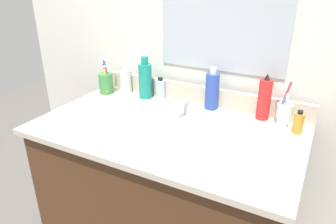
% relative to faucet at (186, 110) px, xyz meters
% --- Properties ---
extents(vanity_cabinet, '(1.06, 0.58, 0.78)m').
position_rel_faucet_xyz_m(vanity_cabinet, '(-0.03, -0.14, -0.44)').
color(vanity_cabinet, '#4C2D19').
rests_on(vanity_cabinet, ground_plane).
extents(countertop, '(1.10, 0.63, 0.02)m').
position_rel_faucet_xyz_m(countertop, '(-0.03, -0.14, -0.04)').
color(countertop, beige).
rests_on(countertop, vanity_cabinet).
extents(backsplash, '(1.10, 0.02, 0.09)m').
position_rel_faucet_xyz_m(backsplash, '(-0.03, 0.17, 0.02)').
color(backsplash, beige).
rests_on(backsplash, countertop).
extents(back_wall, '(2.20, 0.04, 1.30)m').
position_rel_faucet_xyz_m(back_wall, '(-0.03, 0.23, -0.18)').
color(back_wall, silver).
rests_on(back_wall, ground_plane).
extents(mirror_panel, '(0.60, 0.01, 0.56)m').
position_rel_faucet_xyz_m(mirror_panel, '(0.07, 0.21, 0.42)').
color(mirror_panel, '#B2BCC6').
extents(sink_basin, '(0.34, 0.34, 0.11)m').
position_rel_faucet_xyz_m(sink_basin, '(0.00, -0.19, -0.06)').
color(sink_basin, white).
rests_on(sink_basin, countertop).
extents(faucet, '(0.16, 0.10, 0.08)m').
position_rel_faucet_xyz_m(faucet, '(0.00, 0.00, 0.00)').
color(faucet, silver).
rests_on(faucet, countertop).
extents(bottle_spray_red, '(0.06, 0.06, 0.21)m').
position_rel_faucet_xyz_m(bottle_spray_red, '(0.31, 0.14, 0.06)').
color(bottle_spray_red, red).
rests_on(bottle_spray_red, countertop).
extents(bottle_gel_clear, '(0.05, 0.05, 0.11)m').
position_rel_faucet_xyz_m(bottle_gel_clear, '(-0.21, 0.14, 0.02)').
color(bottle_gel_clear, silver).
rests_on(bottle_gel_clear, countertop).
extents(bottle_oil_amber, '(0.04, 0.04, 0.10)m').
position_rel_faucet_xyz_m(bottle_oil_amber, '(0.46, 0.07, 0.02)').
color(bottle_oil_amber, gold).
rests_on(bottle_oil_amber, countertop).
extents(bottle_mouthwash_teal, '(0.07, 0.07, 0.21)m').
position_rel_faucet_xyz_m(bottle_mouthwash_teal, '(-0.28, 0.12, 0.07)').
color(bottle_mouthwash_teal, teal).
rests_on(bottle_mouthwash_teal, countertop).
extents(bottle_shampoo_blue, '(0.06, 0.06, 0.20)m').
position_rel_faucet_xyz_m(bottle_shampoo_blue, '(0.07, 0.14, 0.06)').
color(bottle_shampoo_blue, '#2D4CB2').
rests_on(bottle_shampoo_blue, countertop).
extents(bottle_lotion_white, '(0.06, 0.06, 0.14)m').
position_rel_faucet_xyz_m(bottle_lotion_white, '(-0.41, 0.13, 0.04)').
color(bottle_lotion_white, white).
rests_on(bottle_lotion_white, countertop).
extents(cup_white_ceramic, '(0.07, 0.08, 0.20)m').
position_rel_faucet_xyz_m(cup_white_ceramic, '(0.40, 0.13, 0.02)').
color(cup_white_ceramic, white).
rests_on(cup_white_ceramic, countertop).
extents(cup_green, '(0.08, 0.08, 0.18)m').
position_rel_faucet_xyz_m(cup_green, '(-0.50, 0.07, 0.03)').
color(cup_green, '#3F8C47').
rests_on(cup_green, countertop).
extents(soap_bar, '(0.06, 0.04, 0.02)m').
position_rel_faucet_xyz_m(soap_bar, '(-0.16, 0.06, -0.02)').
color(soap_bar, white).
rests_on(soap_bar, countertop).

